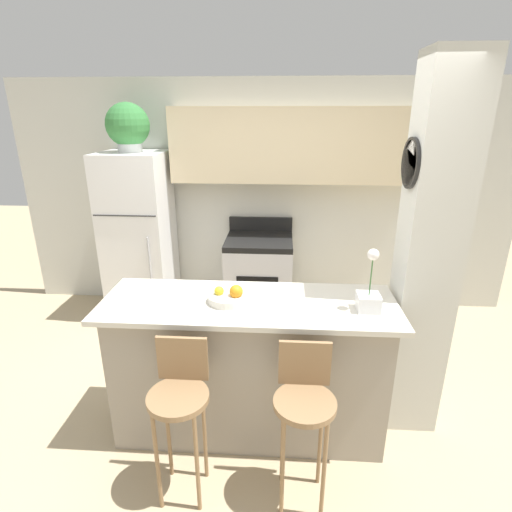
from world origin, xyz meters
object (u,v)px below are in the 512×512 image
(potted_plant_on_fridge, at_px, (128,126))
(orchid_vase, at_px, (369,296))
(fruit_bowl, at_px, (229,297))
(stove_range, at_px, (259,277))
(refrigerator, at_px, (139,237))
(bar_stool_right, at_px, (304,403))
(bar_stool_left, at_px, (180,398))

(potted_plant_on_fridge, relative_size, orchid_vase, 1.19)
(orchid_vase, relative_size, fruit_bowl, 1.57)
(stove_range, bearing_deg, orchid_vase, -66.72)
(fruit_bowl, bearing_deg, potted_plant_on_fridge, 124.86)
(refrigerator, bearing_deg, bar_stool_right, -53.01)
(orchid_vase, distance_m, fruit_bowl, 0.89)
(bar_stool_right, distance_m, potted_plant_on_fridge, 3.16)
(stove_range, xyz_separation_m, bar_stool_left, (-0.32, -2.29, 0.21))
(bar_stool_right, distance_m, orchid_vase, 0.76)
(stove_range, distance_m, bar_stool_right, 2.33)
(refrigerator, height_order, fruit_bowl, refrigerator)
(bar_stool_left, height_order, potted_plant_on_fridge, potted_plant_on_fridge)
(refrigerator, distance_m, stove_range, 1.39)
(fruit_bowl, bearing_deg, bar_stool_right, -46.52)
(bar_stool_right, bearing_deg, fruit_bowl, 133.48)
(stove_range, bearing_deg, bar_stool_right, -80.41)
(bar_stool_left, relative_size, orchid_vase, 2.46)
(potted_plant_on_fridge, bearing_deg, orchid_vase, -40.67)
(bar_stool_left, bearing_deg, refrigerator, 113.80)
(stove_range, bearing_deg, bar_stool_left, -97.98)
(bar_stool_left, distance_m, bar_stool_right, 0.71)
(bar_stool_left, xyz_separation_m, orchid_vase, (1.11, 0.45, 0.46))
(bar_stool_right, bearing_deg, stove_range, 99.59)
(refrigerator, xyz_separation_m, stove_range, (1.32, 0.02, -0.45))
(bar_stool_right, distance_m, fruit_bowl, 0.81)
(stove_range, distance_m, fruit_bowl, 1.88)
(bar_stool_left, height_order, bar_stool_right, same)
(stove_range, distance_m, orchid_vase, 2.11)
(orchid_vase, bearing_deg, bar_stool_right, -131.67)
(bar_stool_right, relative_size, orchid_vase, 2.46)
(refrigerator, relative_size, fruit_bowl, 7.02)
(bar_stool_right, bearing_deg, bar_stool_left, 180.00)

